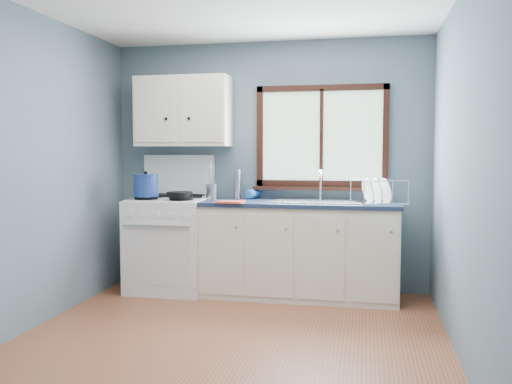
% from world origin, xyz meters
% --- Properties ---
extents(floor, '(3.20, 3.60, 0.02)m').
position_xyz_m(floor, '(0.00, 0.00, -0.01)').
color(floor, brown).
rests_on(floor, ground).
extents(wall_back, '(3.20, 0.02, 2.50)m').
position_xyz_m(wall_back, '(0.00, 1.81, 1.25)').
color(wall_back, slate).
rests_on(wall_back, ground).
extents(wall_front, '(3.20, 0.02, 2.50)m').
position_xyz_m(wall_front, '(0.00, -1.81, 1.25)').
color(wall_front, slate).
rests_on(wall_front, ground).
extents(wall_left, '(0.02, 3.60, 2.50)m').
position_xyz_m(wall_left, '(-1.61, 0.00, 1.25)').
color(wall_left, slate).
rests_on(wall_left, ground).
extents(wall_right, '(0.02, 3.60, 2.50)m').
position_xyz_m(wall_right, '(1.61, 0.00, 1.25)').
color(wall_right, slate).
rests_on(wall_right, ground).
extents(gas_range, '(0.76, 0.69, 1.36)m').
position_xyz_m(gas_range, '(-0.95, 1.47, 0.49)').
color(gas_range, white).
rests_on(gas_range, floor).
extents(base_cabinets, '(1.85, 0.60, 0.88)m').
position_xyz_m(base_cabinets, '(0.36, 1.49, 0.41)').
color(base_cabinets, '#F0E5C7').
rests_on(base_cabinets, floor).
extents(countertop, '(1.89, 0.64, 0.04)m').
position_xyz_m(countertop, '(0.36, 1.49, 0.90)').
color(countertop, '#162239').
rests_on(countertop, base_cabinets).
extents(sink, '(0.84, 0.46, 0.44)m').
position_xyz_m(sink, '(0.54, 1.49, 0.86)').
color(sink, silver).
rests_on(sink, countertop).
extents(window, '(1.36, 0.10, 1.03)m').
position_xyz_m(window, '(0.54, 1.77, 1.48)').
color(window, '#9EC6A8').
rests_on(window, wall_back).
extents(upper_cabinets, '(0.95, 0.35, 0.70)m').
position_xyz_m(upper_cabinets, '(-0.85, 1.63, 1.80)').
color(upper_cabinets, '#F0E5C7').
rests_on(upper_cabinets, wall_back).
extents(skillet, '(0.39, 0.27, 0.05)m').
position_xyz_m(skillet, '(-0.78, 1.30, 0.99)').
color(skillet, black).
rests_on(skillet, gas_range).
extents(stockpot, '(0.25, 0.25, 0.25)m').
position_xyz_m(stockpot, '(-1.13, 1.30, 1.07)').
color(stockpot, navy).
rests_on(stockpot, gas_range).
extents(utensil_crock, '(0.12, 0.12, 0.38)m').
position_xyz_m(utensil_crock, '(-0.55, 1.61, 1.00)').
color(utensil_crock, silver).
rests_on(utensil_crock, countertop).
extents(thermos, '(0.07, 0.07, 0.30)m').
position_xyz_m(thermos, '(-0.30, 1.68, 1.07)').
color(thermos, silver).
rests_on(thermos, countertop).
extents(soap_bottle, '(0.13, 0.13, 0.26)m').
position_xyz_m(soap_bottle, '(-0.18, 1.64, 1.05)').
color(soap_bottle, blue).
rests_on(soap_bottle, countertop).
extents(dish_towel, '(0.25, 0.19, 0.02)m').
position_xyz_m(dish_towel, '(-0.26, 1.23, 0.93)').
color(dish_towel, '#E34D35').
rests_on(dish_towel, countertop).
extents(dish_rack, '(0.55, 0.49, 0.23)m').
position_xyz_m(dish_rack, '(1.08, 1.45, 0.98)').
color(dish_rack, silver).
rests_on(dish_rack, countertop).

